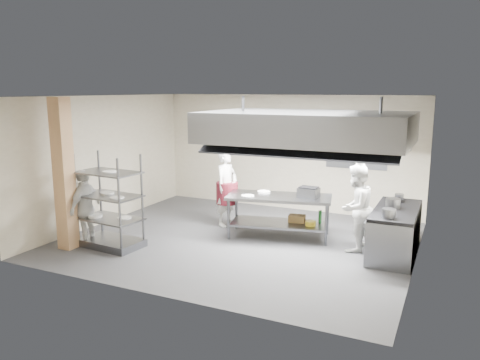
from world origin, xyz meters
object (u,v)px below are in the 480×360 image
at_px(chef_plating, 85,207).
at_px(cooking_range, 395,233).
at_px(griddle, 309,193).
at_px(stockpot, 393,203).
at_px(chef_line, 356,208).
at_px(pass_rack, 109,201).
at_px(island, 279,216).
at_px(chef_head, 227,188).

bearing_deg(chef_plating, cooking_range, 102.11).
relative_size(griddle, stockpot, 1.50).
relative_size(cooking_range, chef_line, 1.16).
relative_size(chef_plating, stockpot, 5.68).
bearing_deg(pass_rack, griddle, 36.29).
distance_m(island, chef_line, 1.71).
height_order(island, stockpot, stockpot).
height_order(chef_head, griddle, chef_head).
relative_size(pass_rack, stockpot, 6.88).
bearing_deg(island, stockpot, -13.55).
relative_size(cooking_range, chef_plating, 1.28).
height_order(pass_rack, chef_head, pass_rack).
distance_m(chef_line, griddle, 1.09).
relative_size(pass_rack, cooking_range, 0.95).
height_order(chef_head, chef_line, chef_head).
xyz_separation_m(cooking_range, chef_head, (-3.82, 0.39, 0.48)).
relative_size(chef_head, griddle, 4.37).
height_order(cooking_range, chef_line, chef_line).
bearing_deg(chef_line, chef_plating, -50.04).
bearing_deg(griddle, chef_line, -11.09).
bearing_deg(chef_plating, pass_rack, 93.96).
bearing_deg(cooking_range, island, 178.73).
xyz_separation_m(island, cooking_range, (2.40, -0.05, -0.04)).
distance_m(island, pass_rack, 3.54).
xyz_separation_m(chef_head, stockpot, (3.75, -0.38, 0.10)).
height_order(cooking_range, chef_plating, chef_plating).
relative_size(cooking_range, chef_head, 1.11).
xyz_separation_m(pass_rack, cooking_range, (5.27, 1.96, -0.53)).
bearing_deg(pass_rack, chef_plating, -163.69).
bearing_deg(griddle, cooking_range, -1.17).
height_order(island, pass_rack, pass_rack).
bearing_deg(griddle, chef_head, 177.92).
bearing_deg(pass_rack, stockpot, 25.62).
distance_m(pass_rack, chef_plating, 0.57).
height_order(chef_plating, griddle, chef_plating).
bearing_deg(chef_head, chef_line, -89.35).
bearing_deg(island, pass_rack, -157.44).
xyz_separation_m(island, chef_line, (1.65, -0.17, 0.41)).
xyz_separation_m(cooking_range, chef_plating, (-5.81, -2.07, 0.36)).
distance_m(cooking_range, griddle, 1.89).
bearing_deg(griddle, stockpot, -1.02).
xyz_separation_m(pass_rack, griddle, (3.48, 2.13, 0.07)).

